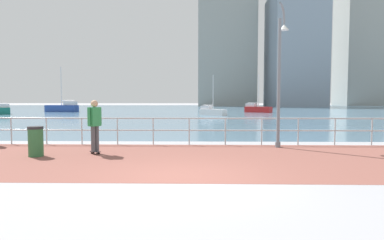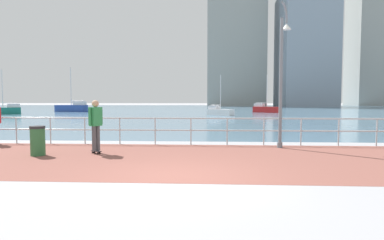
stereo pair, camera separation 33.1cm
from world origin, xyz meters
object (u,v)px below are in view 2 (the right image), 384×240
at_px(skateboarder, 96,122).
at_px(sailboat_gray, 72,108).
at_px(trash_bin, 38,141).
at_px(sailboat_ivory, 220,112).
at_px(sailboat_teal, 4,110).
at_px(lamppost, 283,68).
at_px(sailboat_red, 266,109).

xyz_separation_m(skateboarder, sailboat_gray, (-16.13, 35.37, -0.44)).
height_order(trash_bin, sailboat_ivory, sailboat_ivory).
bearing_deg(sailboat_teal, sailboat_ivory, -2.66).
height_order(trash_bin, sailboat_teal, sailboat_teal).
relative_size(skateboarder, sailboat_gray, 0.27).
xyz_separation_m(lamppost, sailboat_red, (4.93, 32.46, -2.42)).
distance_m(lamppost, skateboarder, 6.83).
distance_m(trash_bin, sailboat_teal, 33.63).
xyz_separation_m(lamppost, sailboat_ivory, (-1.56, 24.18, -2.48)).
bearing_deg(lamppost, skateboarder, -164.43).
bearing_deg(sailboat_teal, lamppost, -43.00).
bearing_deg(sailboat_gray, lamppost, -56.25).
relative_size(sailboat_ivory, sailboat_gray, 0.70).
height_order(skateboarder, sailboat_teal, sailboat_teal).
bearing_deg(lamppost, sailboat_teal, 137.00).
bearing_deg(sailboat_gray, sailboat_ivory, -24.27).
distance_m(skateboarder, sailboat_gray, 38.88).
height_order(skateboarder, sailboat_gray, sailboat_gray).
height_order(trash_bin, sailboat_gray, sailboat_gray).
distance_m(lamppost, trash_bin, 8.67).
xyz_separation_m(sailboat_ivory, sailboat_teal, (-25.65, 1.19, 0.08)).
xyz_separation_m(sailboat_ivory, sailboat_red, (6.49, 8.28, 0.06)).
bearing_deg(sailboat_ivory, trash_bin, -103.72).
bearing_deg(sailboat_red, sailboat_gray, 177.60).
xyz_separation_m(sailboat_gray, sailboat_teal, (-4.76, -8.23, -0.10)).
bearing_deg(lamppost, sailboat_red, 81.37).
relative_size(trash_bin, sailboat_ivory, 0.21).
bearing_deg(trash_bin, skateboarder, 15.62).
distance_m(skateboarder, sailboat_teal, 34.25).
bearing_deg(skateboarder, sailboat_gray, 114.52).
distance_m(trash_bin, sailboat_red, 37.03).
distance_m(trash_bin, sailboat_gray, 38.64).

